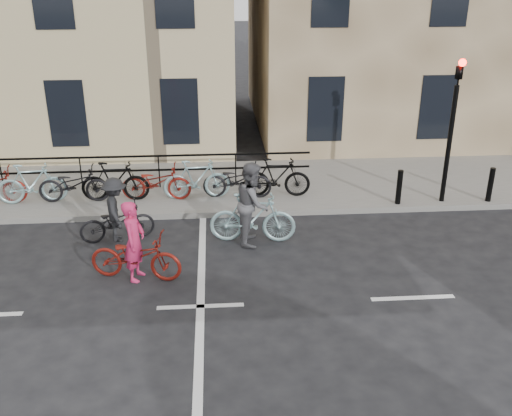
{
  "coord_description": "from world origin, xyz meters",
  "views": [
    {
      "loc": [
        0.36,
        -9.0,
        5.77
      ],
      "look_at": [
        1.17,
        1.98,
        1.1
      ],
      "focal_mm": 40.0,
      "sensor_mm": 36.0,
      "label": 1
    }
  ],
  "objects": [
    {
      "name": "cyclist_grey",
      "position": [
        1.14,
        2.64,
        0.76
      ],
      "size": [
        1.99,
        0.99,
        1.88
      ],
      "rotation": [
        0.0,
        0.0,
        1.46
      ],
      "color": "#90B7BC",
      "rests_on": "ground"
    },
    {
      "name": "sidewalk",
      "position": [
        -4.0,
        6.0,
        0.07
      ],
      "size": [
        46.0,
        4.0,
        0.15
      ],
      "primitive_type": "cube",
      "color": "slate",
      "rests_on": "ground"
    },
    {
      "name": "cyclist_dark",
      "position": [
        -1.92,
        2.96,
        0.59
      ],
      "size": [
        1.77,
        1.07,
        1.49
      ],
      "rotation": [
        0.0,
        0.0,
        1.82
      ],
      "color": "black",
      "rests_on": "ground"
    },
    {
      "name": "bollard_west",
      "position": [
        7.4,
        4.25,
        0.6
      ],
      "size": [
        0.14,
        0.14,
        0.9
      ],
      "primitive_type": "cylinder",
      "color": "black",
      "rests_on": "sidewalk"
    },
    {
      "name": "cyclist_pink",
      "position": [
        -1.28,
        1.15,
        0.57
      ],
      "size": [
        1.96,
        1.05,
        1.66
      ],
      "rotation": [
        0.0,
        0.0,
        1.35
      ],
      "color": "maroon",
      "rests_on": "ground"
    },
    {
      "name": "ground",
      "position": [
        0.0,
        0.0,
        0.0
      ],
      "size": [
        120.0,
        120.0,
        0.0
      ],
      "primitive_type": "plane",
      "color": "black",
      "rests_on": "ground"
    },
    {
      "name": "parked_bikes",
      "position": [
        -2.82,
        5.04,
        0.65
      ],
      "size": [
        11.45,
        1.23,
        1.05
      ],
      "color": "black",
      "rests_on": "sidewalk"
    },
    {
      "name": "bollard_east",
      "position": [
        5.0,
        4.25,
        0.6
      ],
      "size": [
        0.14,
        0.14,
        0.9
      ],
      "primitive_type": "cylinder",
      "color": "black",
      "rests_on": "sidewalk"
    },
    {
      "name": "traffic_light",
      "position": [
        6.2,
        4.34,
        2.45
      ],
      "size": [
        0.18,
        0.3,
        3.9
      ],
      "color": "black",
      "rests_on": "sidewalk"
    }
  ]
}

